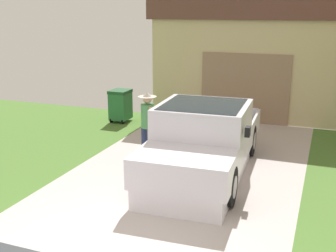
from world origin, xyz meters
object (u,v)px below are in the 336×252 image
at_px(pickup_truck, 203,144).
at_px(wheeled_trash_bin, 120,105).
at_px(house_with_garage, 291,49).
at_px(person_with_hat, 148,122).
at_px(handbag, 145,158).

distance_m(pickup_truck, wheeled_trash_bin, 5.35).
relative_size(pickup_truck, house_with_garage, 0.56).
xyz_separation_m(person_with_hat, house_with_garage, (2.60, 7.45, 1.22)).
height_order(pickup_truck, house_with_garage, house_with_garage).
xyz_separation_m(pickup_truck, house_with_garage, (1.09, 7.82, 1.50)).
height_order(pickup_truck, person_with_hat, person_with_hat).
relative_size(handbag, house_with_garage, 0.05).
bearing_deg(pickup_truck, wheeled_trash_bin, -45.47).
relative_size(person_with_hat, handbag, 4.22).
bearing_deg(wheeled_trash_bin, pickup_truck, -42.60).
height_order(pickup_truck, wheeled_trash_bin, pickup_truck).
bearing_deg(person_with_hat, house_with_garage, 108.93).
relative_size(pickup_truck, handbag, 12.33).
xyz_separation_m(pickup_truck, wheeled_trash_bin, (-3.94, 3.62, -0.15)).
height_order(handbag, wheeled_trash_bin, wheeled_trash_bin).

